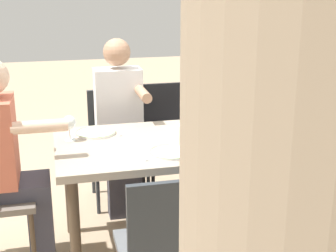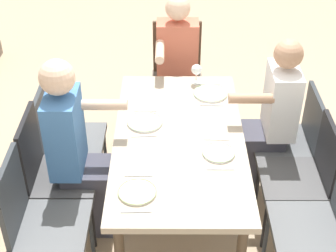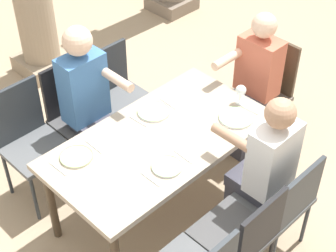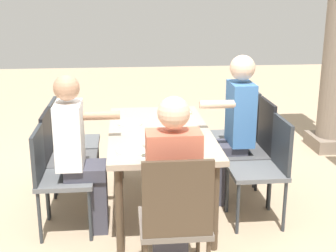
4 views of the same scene
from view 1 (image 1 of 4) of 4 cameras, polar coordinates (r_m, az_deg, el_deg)
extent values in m
plane|color=tan|center=(3.28, 2.20, -13.73)|extent=(16.00, 16.00, 0.00)
cube|color=tan|center=(2.99, 2.35, -1.93)|extent=(1.61, 0.86, 0.04)
cylinder|color=#473828|center=(3.11, 17.27, -9.23)|extent=(0.06, 0.06, 0.69)
cylinder|color=#473828|center=(2.71, -10.88, -12.74)|extent=(0.06, 0.06, 0.69)
cylinder|color=#473828|center=(3.67, 11.76, -4.74)|extent=(0.06, 0.06, 0.69)
cylinder|color=#473828|center=(3.34, -11.58, -6.93)|extent=(0.06, 0.06, 0.69)
cube|color=#5B5E61|center=(2.65, 18.73, -11.13)|extent=(0.44, 0.44, 0.04)
cube|color=#5B5E61|center=(3.92, 6.87, -1.30)|extent=(0.44, 0.44, 0.04)
cube|color=#2D3338|center=(4.05, 5.99, 2.39)|extent=(0.42, 0.03, 0.42)
cylinder|color=#2D3338|center=(3.78, 5.04, -5.82)|extent=(0.03, 0.03, 0.44)
cylinder|color=#2D3338|center=(3.91, 10.34, -5.24)|extent=(0.03, 0.03, 0.44)
cylinder|color=#2D3338|center=(4.11, 3.34, -3.85)|extent=(0.03, 0.03, 0.44)
cylinder|color=#2D3338|center=(4.24, 8.28, -3.39)|extent=(0.03, 0.03, 0.44)
cube|color=#4F4F50|center=(2.45, 9.46, -12.83)|extent=(0.44, 0.44, 0.04)
cube|color=black|center=(2.18, 11.82, -9.83)|extent=(0.42, 0.03, 0.48)
cube|color=#4F4F50|center=(3.80, 0.41, -1.92)|extent=(0.44, 0.44, 0.04)
cube|color=black|center=(3.92, -0.30, 1.98)|extent=(0.42, 0.03, 0.43)
cylinder|color=black|center=(3.67, -1.77, -6.54)|extent=(0.03, 0.03, 0.43)
cylinder|color=black|center=(3.76, 3.94, -5.98)|extent=(0.03, 0.03, 0.43)
cylinder|color=black|center=(4.01, -2.90, -4.45)|extent=(0.03, 0.03, 0.43)
cylinder|color=black|center=(4.09, 2.33, -3.99)|extent=(0.03, 0.03, 0.43)
cube|color=#5B5E61|center=(2.34, -0.29, -14.46)|extent=(0.44, 0.44, 0.04)
cube|color=#2D3338|center=(2.07, 1.02, -12.08)|extent=(0.42, 0.03, 0.44)
cube|color=#5B5E61|center=(3.72, -5.83, -2.49)|extent=(0.44, 0.44, 0.04)
cube|color=#2D3338|center=(3.85, -6.34, 1.35)|extent=(0.42, 0.03, 0.41)
cylinder|color=#2D3338|center=(3.61, -8.29, -7.14)|extent=(0.03, 0.03, 0.43)
cylinder|color=#2D3338|center=(3.66, -2.33, -6.63)|extent=(0.03, 0.03, 0.43)
cylinder|color=#2D3338|center=(3.96, -8.85, -4.96)|extent=(0.03, 0.03, 0.43)
cylinder|color=#2D3338|center=(4.01, -3.42, -4.53)|extent=(0.03, 0.03, 0.43)
cylinder|color=#473828|center=(2.92, -15.57, -13.64)|extent=(0.03, 0.03, 0.44)
cylinder|color=#473828|center=(3.25, -15.44, -10.30)|extent=(0.03, 0.03, 0.44)
cube|color=#3F3F4C|center=(2.56, 8.15, -10.31)|extent=(0.28, 0.32, 0.10)
cube|color=#3F72B2|center=(2.33, 9.47, -4.36)|extent=(0.34, 0.20, 0.55)
sphere|color=beige|center=(2.22, 9.97, 5.42)|extent=(0.22, 0.22, 0.22)
cylinder|color=beige|center=(2.46, 4.42, -0.09)|extent=(0.07, 0.30, 0.07)
cube|color=#3F3F4C|center=(3.08, -14.68, -11.67)|extent=(0.14, 0.24, 0.46)
cube|color=#3F3F4C|center=(2.96, -16.83, -6.99)|extent=(0.32, 0.28, 0.10)
cylinder|color=beige|center=(2.69, -14.91, -0.06)|extent=(0.30, 0.07, 0.07)
cube|color=#3F3F4C|center=(3.57, -5.15, -7.01)|extent=(0.24, 0.14, 0.46)
cube|color=#3F3F4C|center=(3.55, -5.49, -2.30)|extent=(0.28, 0.32, 0.10)
cube|color=white|center=(3.57, -5.89, 2.81)|extent=(0.34, 0.20, 0.50)
sphere|color=tan|center=(3.50, -6.07, 8.67)|extent=(0.20, 0.20, 0.20)
cylinder|color=tan|center=(3.34, -2.98, 3.82)|extent=(0.07, 0.30, 0.07)
cylinder|color=silver|center=(2.95, 13.67, -2.08)|extent=(0.22, 0.22, 0.01)
torus|color=#A0BE77|center=(2.95, 13.68, -1.95)|extent=(0.22, 0.22, 0.01)
cube|color=silver|center=(3.02, 16.20, -1.89)|extent=(0.02, 0.17, 0.01)
cube|color=silver|center=(2.89, 11.02, -2.38)|extent=(0.02, 0.17, 0.01)
cylinder|color=white|center=(3.25, 4.02, 0.11)|extent=(0.21, 0.21, 0.01)
torus|color=#A9CD91|center=(3.25, 4.02, 0.23)|extent=(0.21, 0.21, 0.01)
cube|color=silver|center=(3.30, 6.50, 0.24)|extent=(0.02, 0.17, 0.01)
cube|color=silver|center=(3.21, 1.46, -0.12)|extent=(0.02, 0.17, 0.01)
cylinder|color=white|center=(2.73, 0.33, -3.17)|extent=(0.24, 0.24, 0.01)
torus|color=#A9CD91|center=(2.72, 0.33, -3.03)|extent=(0.24, 0.24, 0.01)
cube|color=silver|center=(2.77, 3.35, -2.97)|extent=(0.03, 0.17, 0.01)
cube|color=silver|center=(2.70, -2.77, -3.48)|extent=(0.02, 0.17, 0.01)
cylinder|color=white|center=(3.11, -8.53, -0.81)|extent=(0.25, 0.25, 0.01)
torus|color=#A9CD91|center=(3.11, -8.53, -0.69)|extent=(0.25, 0.25, 0.01)
cylinder|color=white|center=(3.01, -11.45, -1.66)|extent=(0.06, 0.06, 0.00)
cylinder|color=white|center=(2.99, -11.50, -0.93)|extent=(0.01, 0.01, 0.08)
sphere|color=white|center=(2.97, -11.58, 0.45)|extent=(0.08, 0.08, 0.08)
cube|color=silver|center=(3.13, -5.79, -0.67)|extent=(0.02, 0.17, 0.01)
cube|color=silver|center=(3.10, -11.28, -1.06)|extent=(0.02, 0.17, 0.01)
camera|label=2|loc=(4.52, 43.13, 26.57)|focal=54.95mm
camera|label=3|loc=(5.68, 18.23, 31.82)|focal=57.38mm
camera|label=4|loc=(4.24, -60.32, 11.38)|focal=49.52mm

